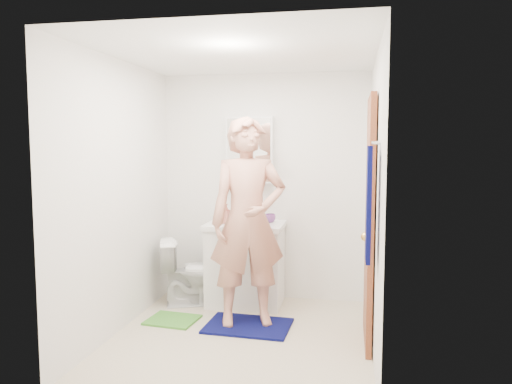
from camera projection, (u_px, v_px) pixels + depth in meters
floor at (241, 339)px, 4.29m from camera, size 2.20×2.40×0.02m
ceiling at (240, 52)px, 4.06m from camera, size 2.20×2.40×0.02m
wall_back at (265, 187)px, 5.36m from camera, size 2.20×0.02×2.40m
wall_front at (197, 221)px, 2.99m from camera, size 2.20×0.02×2.40m
wall_left at (117, 197)px, 4.38m from camera, size 0.02×2.40×2.40m
wall_right at (376, 202)px, 3.97m from camera, size 0.02×2.40×2.40m
vanity_cabinet at (246, 266)px, 5.18m from camera, size 0.75×0.55×0.80m
countertop at (246, 225)px, 5.14m from camera, size 0.79×0.59×0.05m
sink_basin at (246, 224)px, 5.13m from camera, size 0.40×0.40×0.03m
faucet at (249, 215)px, 5.30m from camera, size 0.03×0.03×0.12m
medicine_cabinet at (250, 150)px, 5.28m from camera, size 0.50×0.12×0.70m
mirror_panel at (249, 150)px, 5.22m from camera, size 0.46×0.01×0.66m
door at (369, 221)px, 4.14m from camera, size 0.05×0.80×2.05m
door_knob at (365, 237)px, 3.84m from camera, size 0.07×0.07×0.07m
towel at (369, 204)px, 3.42m from camera, size 0.03×0.24×0.80m
towel_hook at (376, 143)px, 3.38m from camera, size 0.06×0.02×0.02m
toilet at (194, 272)px, 5.17m from camera, size 0.76×0.59×0.68m
bath_mat at (248, 326)px, 4.54m from camera, size 0.78×0.58×0.02m
green_rug at (172, 320)px, 4.70m from camera, size 0.49×0.43×0.02m
soap_dispenser at (227, 214)px, 5.11m from camera, size 0.12×0.12×0.20m
toothbrush_cup at (270, 218)px, 5.18m from camera, size 0.14×0.14×0.09m
man at (248, 221)px, 4.51m from camera, size 0.80×0.65×1.88m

